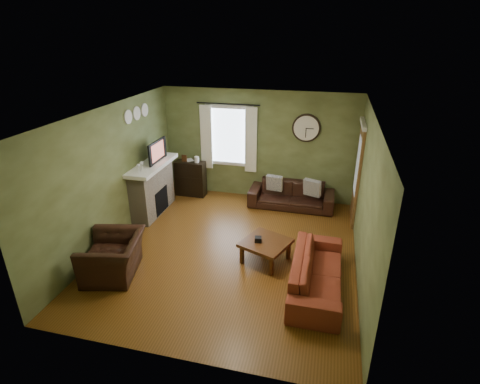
% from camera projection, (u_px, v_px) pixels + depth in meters
% --- Properties ---
extents(floor, '(4.60, 5.20, 0.00)m').
position_uv_depth(floor, '(230.00, 250.00, 7.08)').
color(floor, brown).
rests_on(floor, ground).
extents(ceiling, '(4.60, 5.20, 0.00)m').
position_uv_depth(ceiling, '(228.00, 113.00, 6.03)').
color(ceiling, white).
rests_on(ceiling, ground).
extents(wall_left, '(0.00, 5.20, 2.60)m').
position_uv_depth(wall_left, '(112.00, 176.00, 7.06)').
color(wall_left, '#606F3C').
rests_on(wall_left, ground).
extents(wall_right, '(0.00, 5.20, 2.60)m').
position_uv_depth(wall_right, '(366.00, 201.00, 6.05)').
color(wall_right, '#606F3C').
rests_on(wall_right, ground).
extents(wall_back, '(4.60, 0.00, 2.60)m').
position_uv_depth(wall_back, '(258.00, 146.00, 8.87)').
color(wall_back, '#606F3C').
rests_on(wall_back, ground).
extents(wall_front, '(4.60, 0.00, 2.60)m').
position_uv_depth(wall_front, '(168.00, 274.00, 4.25)').
color(wall_front, '#606F3C').
rests_on(wall_front, ground).
extents(fireplace, '(0.40, 1.40, 1.10)m').
position_uv_depth(fireplace, '(152.00, 190.00, 8.34)').
color(fireplace, gray).
rests_on(fireplace, floor).
extents(firebox, '(0.04, 0.60, 0.55)m').
position_uv_depth(firebox, '(161.00, 201.00, 8.40)').
color(firebox, black).
rests_on(firebox, fireplace).
extents(mantel, '(0.58, 1.60, 0.08)m').
position_uv_depth(mantel, '(151.00, 165.00, 8.10)').
color(mantel, white).
rests_on(mantel, fireplace).
extents(tv, '(0.08, 0.60, 0.35)m').
position_uv_depth(tv, '(154.00, 154.00, 8.14)').
color(tv, black).
rests_on(tv, mantel).
extents(tv_screen, '(0.02, 0.62, 0.36)m').
position_uv_depth(tv_screen, '(157.00, 151.00, 8.10)').
color(tv_screen, '#994C3F').
rests_on(tv_screen, mantel).
extents(medallion_left, '(0.28, 0.28, 0.03)m').
position_uv_depth(medallion_left, '(128.00, 117.00, 7.39)').
color(medallion_left, white).
rests_on(medallion_left, wall_left).
extents(medallion_mid, '(0.28, 0.28, 0.03)m').
position_uv_depth(medallion_mid, '(137.00, 113.00, 7.70)').
color(medallion_mid, white).
rests_on(medallion_mid, wall_left).
extents(medallion_right, '(0.28, 0.28, 0.03)m').
position_uv_depth(medallion_right, '(145.00, 110.00, 8.01)').
color(medallion_right, white).
rests_on(medallion_right, wall_left).
extents(window_pane, '(1.00, 0.02, 1.30)m').
position_uv_depth(window_pane, '(229.00, 136.00, 8.92)').
color(window_pane, silver).
rests_on(window_pane, wall_back).
extents(curtain_rod, '(0.03, 0.03, 1.50)m').
position_uv_depth(curtain_rod, '(228.00, 104.00, 8.52)').
color(curtain_rod, black).
rests_on(curtain_rod, wall_back).
extents(curtain_left, '(0.28, 0.04, 1.55)m').
position_uv_depth(curtain_left, '(206.00, 137.00, 8.98)').
color(curtain_left, white).
rests_on(curtain_left, wall_back).
extents(curtain_right, '(0.28, 0.04, 1.55)m').
position_uv_depth(curtain_right, '(251.00, 140.00, 8.73)').
color(curtain_right, white).
rests_on(curtain_right, wall_back).
extents(wall_clock, '(0.64, 0.06, 0.64)m').
position_uv_depth(wall_clock, '(306.00, 128.00, 8.38)').
color(wall_clock, white).
rests_on(wall_clock, wall_back).
extents(door, '(0.05, 0.90, 2.10)m').
position_uv_depth(door, '(357.00, 175.00, 7.81)').
color(door, brown).
rests_on(door, floor).
extents(bookshelf, '(0.73, 0.31, 0.87)m').
position_uv_depth(bookshelf, '(191.00, 178.00, 9.27)').
color(bookshelf, black).
rests_on(bookshelf, floor).
extents(book, '(0.28, 0.29, 0.02)m').
position_uv_depth(book, '(186.00, 158.00, 9.11)').
color(book, '#462611').
rests_on(book, bookshelf).
extents(sofa_brown, '(1.95, 0.76, 0.57)m').
position_uv_depth(sofa_brown, '(291.00, 195.00, 8.73)').
color(sofa_brown, black).
rests_on(sofa_brown, floor).
extents(pillow_left, '(0.38, 0.16, 0.37)m').
position_uv_depth(pillow_left, '(274.00, 183.00, 8.71)').
color(pillow_left, '#96969A').
rests_on(pillow_left, sofa_brown).
extents(pillow_right, '(0.41, 0.25, 0.39)m').
position_uv_depth(pillow_right, '(312.00, 188.00, 8.45)').
color(pillow_right, '#96969A').
rests_on(pillow_right, sofa_brown).
extents(sofa_red, '(0.78, 1.99, 0.58)m').
position_uv_depth(sofa_red, '(317.00, 272.00, 5.97)').
color(sofa_red, maroon).
rests_on(sofa_red, floor).
extents(armchair, '(1.13, 1.23, 0.68)m').
position_uv_depth(armchair, '(113.00, 256.00, 6.29)').
color(armchair, black).
rests_on(armchair, floor).
extents(coffee_table, '(0.98, 0.98, 0.40)m').
position_uv_depth(coffee_table, '(265.00, 251.00, 6.69)').
color(coffee_table, '#462611').
rests_on(coffee_table, floor).
extents(tissue_box, '(0.14, 0.14, 0.09)m').
position_uv_depth(tissue_box, '(258.00, 242.00, 6.61)').
color(tissue_box, black).
rests_on(tissue_box, coffee_table).
extents(wine_glass_a, '(0.06, 0.06, 0.18)m').
position_uv_depth(wine_glass_a, '(139.00, 168.00, 7.53)').
color(wine_glass_a, white).
rests_on(wine_glass_a, mantel).
extents(wine_glass_b, '(0.07, 0.07, 0.19)m').
position_uv_depth(wine_glass_b, '(142.00, 166.00, 7.65)').
color(wine_glass_b, white).
rests_on(wine_glass_b, mantel).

